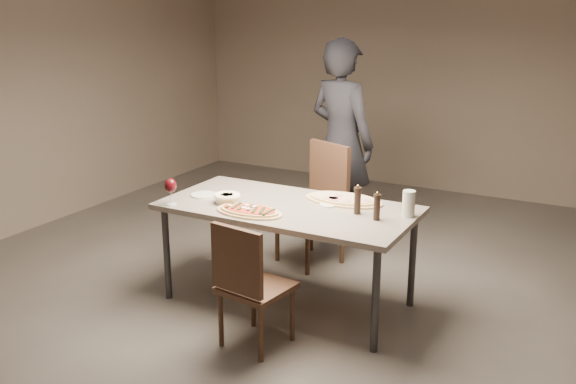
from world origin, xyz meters
The scene contains 14 objects.
room centered at (0.00, 0.00, 1.40)m, with size 7.00×7.00×7.00m.
dining_table centered at (0.00, 0.00, 0.69)m, with size 1.80×0.90×0.75m.
zucchini_pizza centered at (-0.15, -0.28, 0.77)m, with size 0.50×0.27×0.05m.
ham_pizza centered at (0.31, 0.28, 0.77)m, with size 0.59×0.33×0.04m.
bread_basket centered at (-0.42, -0.15, 0.79)m, with size 0.19×0.19×0.07m.
oil_dish centered at (0.26, 0.12, 0.76)m, with size 0.12×0.12×0.01m.
pepper_mill_left centered at (0.51, 0.06, 0.85)m, with size 0.05×0.05×0.21m.
pepper_mill_right centered at (0.67, 0.00, 0.84)m, with size 0.05×0.05×0.20m.
carafe centered at (0.83, 0.17, 0.84)m, with size 0.09×0.09×0.18m.
wine_glass centered at (-0.74, -0.38, 0.89)m, with size 0.09×0.09×0.19m.
side_plate centered at (-0.67, -0.09, 0.76)m, with size 0.19×0.19×0.01m.
chair_near centered at (0.10, -0.71, 0.48)m, with size 0.45×0.45×0.85m.
chair_far centered at (-0.17, 0.85, 0.57)m, with size 0.62×0.62×1.01m.
diner centered at (-0.22, 1.43, 0.93)m, with size 0.68×0.44×1.85m, color black.
Camera 1 is at (2.07, -3.83, 2.13)m, focal length 40.00 mm.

